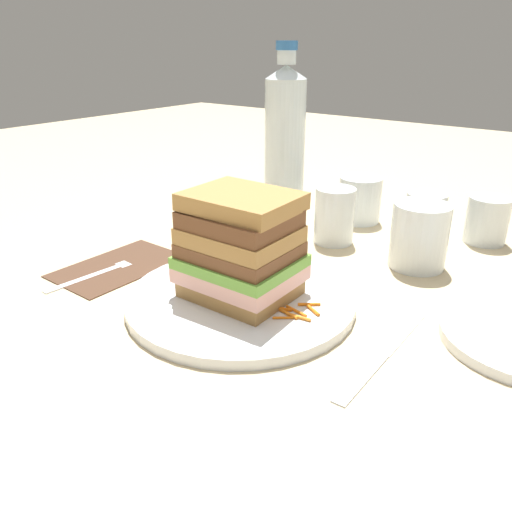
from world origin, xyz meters
TOP-DOWN VIEW (x-y plane):
  - ground_plane at (0.00, 0.00)m, footprint 3.00×3.00m
  - main_plate at (-0.01, -0.03)m, footprint 0.27×0.27m
  - sandwich at (-0.01, -0.03)m, footprint 0.13×0.11m
  - carrot_shred_0 at (-0.09, -0.04)m, footprint 0.01×0.03m
  - carrot_shred_1 at (-0.08, -0.04)m, footprint 0.02×0.02m
  - carrot_shred_2 at (-0.09, -0.03)m, footprint 0.01×0.02m
  - carrot_shred_3 at (-0.09, -0.03)m, footprint 0.02×0.01m
  - carrot_shred_4 at (-0.07, -0.01)m, footprint 0.01×0.02m
  - carrot_shred_5 at (-0.07, -0.03)m, footprint 0.01×0.02m
  - carrot_shred_6 at (-0.07, -0.04)m, footprint 0.02×0.03m
  - carrot_shred_7 at (0.08, -0.01)m, footprint 0.02×0.01m
  - carrot_shred_8 at (0.07, -0.03)m, footprint 0.03×0.01m
  - carrot_shred_9 at (0.07, -0.02)m, footprint 0.03×0.01m
  - carrot_shred_10 at (0.07, -0.00)m, footprint 0.02×0.02m
  - carrot_shred_11 at (0.07, -0.04)m, footprint 0.02×0.02m
  - carrot_shred_12 at (0.05, -0.03)m, footprint 0.02×0.01m
  - carrot_shred_13 at (0.08, -0.03)m, footprint 0.03×0.01m
  - napkin_dark at (-0.21, -0.05)m, footprint 0.11×0.17m
  - fork at (-0.21, -0.07)m, footprint 0.03×0.17m
  - knife at (0.18, -0.02)m, footprint 0.02×0.20m
  - juice_glass at (0.12, 0.21)m, footprint 0.08×0.08m
  - water_bottle at (-0.16, 0.29)m, footprint 0.07×0.07m
  - empty_tumbler_0 at (-0.04, 0.34)m, footprint 0.07×0.07m
  - empty_tumbler_1 at (0.09, 0.31)m, footprint 0.06×0.06m
  - empty_tumbler_2 at (-0.02, 0.22)m, footprint 0.06×0.06m
  - empty_tumbler_3 at (0.17, 0.37)m, footprint 0.06×0.06m

SIDE VIEW (x-z plane):
  - ground_plane at x=0.00m, z-range 0.00..0.00m
  - napkin_dark at x=-0.21m, z-range 0.00..0.00m
  - knife at x=0.18m, z-range 0.00..0.00m
  - fork at x=-0.21m, z-range 0.00..0.01m
  - main_plate at x=-0.01m, z-range 0.00..0.01m
  - carrot_shred_5 at x=-0.07m, z-range 0.01..0.02m
  - carrot_shred_2 at x=-0.09m, z-range 0.01..0.02m
  - carrot_shred_11 at x=0.07m, z-range 0.01..0.02m
  - carrot_shred_1 at x=-0.08m, z-range 0.01..0.02m
  - carrot_shred_0 at x=-0.09m, z-range 0.01..0.02m
  - carrot_shred_6 at x=-0.07m, z-range 0.01..0.02m
  - carrot_shred_9 at x=0.07m, z-range 0.01..0.02m
  - carrot_shred_3 at x=-0.09m, z-range 0.01..0.02m
  - carrot_shred_10 at x=0.07m, z-range 0.01..0.02m
  - carrot_shred_4 at x=-0.07m, z-range 0.01..0.02m
  - carrot_shred_12 at x=0.05m, z-range 0.01..0.02m
  - carrot_shred_8 at x=0.07m, z-range 0.01..0.02m
  - carrot_shred_13 at x=0.08m, z-range 0.01..0.02m
  - carrot_shred_7 at x=0.08m, z-range 0.01..0.02m
  - empty_tumbler_3 at x=0.17m, z-range 0.00..0.07m
  - empty_tumbler_1 at x=0.09m, z-range 0.00..0.08m
  - empty_tumbler_0 at x=-0.04m, z-range 0.00..0.08m
  - juice_glass at x=0.12m, z-range -0.01..0.09m
  - empty_tumbler_2 at x=-0.02m, z-range 0.00..0.09m
  - sandwich at x=-0.01m, z-range 0.01..0.14m
  - water_bottle at x=-0.16m, z-range -0.01..0.28m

